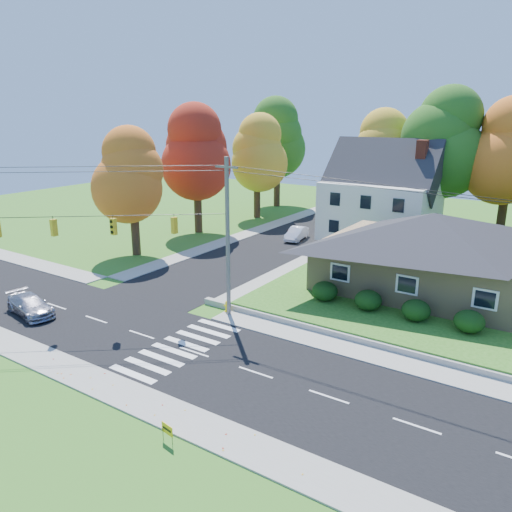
{
  "coord_description": "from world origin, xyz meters",
  "views": [
    {
      "loc": [
        16.3,
        -18.55,
        12.51
      ],
      "look_at": [
        -1.27,
        8.0,
        3.3
      ],
      "focal_mm": 35.0,
      "sensor_mm": 36.0,
      "label": 1
    }
  ],
  "objects": [
    {
      "name": "colonial_house",
      "position": [
        0.04,
        28.0,
        4.58
      ],
      "size": [
        10.4,
        8.4,
        9.6
      ],
      "color": "silver",
      "rests_on": "lawn"
    },
    {
      "name": "white_car",
      "position": [
        -7.4,
        24.69,
        0.66
      ],
      "size": [
        1.98,
        4.07,
        1.29
      ],
      "primitive_type": "imported",
      "rotation": [
        0.0,
        0.0,
        0.16
      ],
      "color": "white",
      "rests_on": "road_cross"
    },
    {
      "name": "fire_hydrant",
      "position": [
        -1.85,
        5.48,
        0.38
      ],
      "size": [
        0.45,
        0.35,
        0.8
      ],
      "color": "yellow",
      "rests_on": "ground"
    },
    {
      "name": "yard_sign",
      "position": [
        4.13,
        -6.46,
        0.59
      ],
      "size": [
        0.65,
        0.14,
        0.82
      ],
      "color": "black",
      "rests_on": "ground"
    },
    {
      "name": "tree_lot_0",
      "position": [
        -2.0,
        34.0,
        8.31
      ],
      "size": [
        6.72,
        6.72,
        12.51
      ],
      "color": "#3F2A19",
      "rests_on": "lawn"
    },
    {
      "name": "road_cross",
      "position": [
        -8.0,
        26.0,
        0.01
      ],
      "size": [
        8.0,
        44.0,
        0.02
      ],
      "primitive_type": "cube",
      "color": "black",
      "rests_on": "ground"
    },
    {
      "name": "tree_west_3",
      "position": [
        -19.0,
        40.0,
        9.11
      ],
      "size": [
        7.84,
        7.84,
        14.6
      ],
      "color": "#3F2A19",
      "rests_on": "ground"
    },
    {
      "name": "hedge_row",
      "position": [
        7.5,
        9.8,
        1.14
      ],
      "size": [
        10.7,
        1.7,
        1.27
      ],
      "color": "#163A10",
      "rests_on": "lawn"
    },
    {
      "name": "tree_west_2",
      "position": [
        -17.0,
        32.0,
        7.81
      ],
      "size": [
        6.72,
        6.72,
        12.51
      ],
      "color": "#3F2A19",
      "rests_on": "ground"
    },
    {
      "name": "silver_sedan",
      "position": [
        -12.13,
        -1.75,
        0.64
      ],
      "size": [
        4.53,
        2.5,
        1.24
      ],
      "primitive_type": "imported",
      "rotation": [
        0.0,
        0.0,
        1.39
      ],
      "color": "#9997A5",
      "rests_on": "road_main"
    },
    {
      "name": "ranch_house",
      "position": [
        8.0,
        16.0,
        3.27
      ],
      "size": [
        14.6,
        10.6,
        5.4
      ],
      "color": "tan",
      "rests_on": "lawn"
    },
    {
      "name": "tree_lot_1",
      "position": [
        4.0,
        33.0,
        9.61
      ],
      "size": [
        7.84,
        7.84,
        14.6
      ],
      "color": "#3F2A19",
      "rests_on": "lawn"
    },
    {
      "name": "traffic_infrastructure",
      "position": [
        -0.15,
        1.35,
        5.15
      ],
      "size": [
        38.1,
        10.66,
        10.0
      ],
      "color": "#666059",
      "rests_on": "ground"
    },
    {
      "name": "tree_lot_2",
      "position": [
        10.0,
        34.0,
        8.96
      ],
      "size": [
        7.28,
        7.28,
        13.56
      ],
      "color": "#3F2A19",
      "rests_on": "lawn"
    },
    {
      "name": "sidewalk_north",
      "position": [
        0.0,
        5.0,
        0.04
      ],
      "size": [
        90.0,
        2.0,
        0.08
      ],
      "primitive_type": "cube",
      "color": "#9C9A90",
      "rests_on": "ground"
    },
    {
      "name": "ground",
      "position": [
        0.0,
        0.0,
        0.0
      ],
      "size": [
        120.0,
        120.0,
        0.0
      ],
      "primitive_type": "plane",
      "color": "#3D7923"
    },
    {
      "name": "tree_west_0",
      "position": [
        -17.0,
        12.0,
        7.15
      ],
      "size": [
        6.16,
        6.16,
        11.47
      ],
      "color": "#3F2A19",
      "rests_on": "ground"
    },
    {
      "name": "sidewalk_south",
      "position": [
        0.0,
        -5.0,
        0.04
      ],
      "size": [
        90.0,
        2.0,
        0.08
      ],
      "primitive_type": "cube",
      "color": "#9C9A90",
      "rests_on": "ground"
    },
    {
      "name": "road_main",
      "position": [
        0.0,
        0.0,
        0.01
      ],
      "size": [
        90.0,
        8.0,
        0.02
      ],
      "primitive_type": "cube",
      "color": "black",
      "rests_on": "ground"
    },
    {
      "name": "tree_west_1",
      "position": [
        -18.0,
        22.0,
        8.46
      ],
      "size": [
        7.28,
        7.28,
        13.56
      ],
      "color": "#3F2A19",
      "rests_on": "ground"
    }
  ]
}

